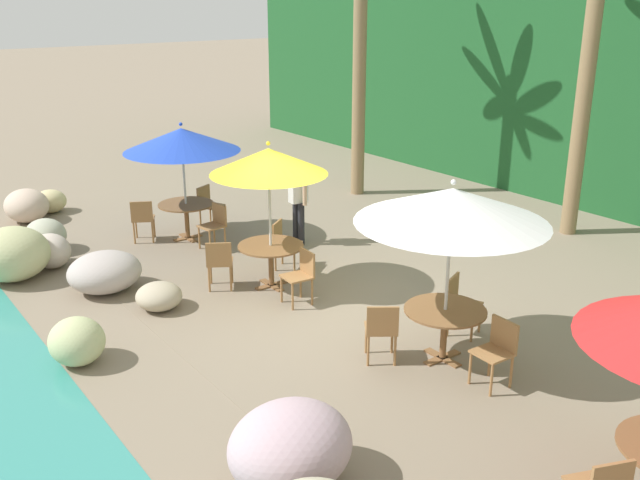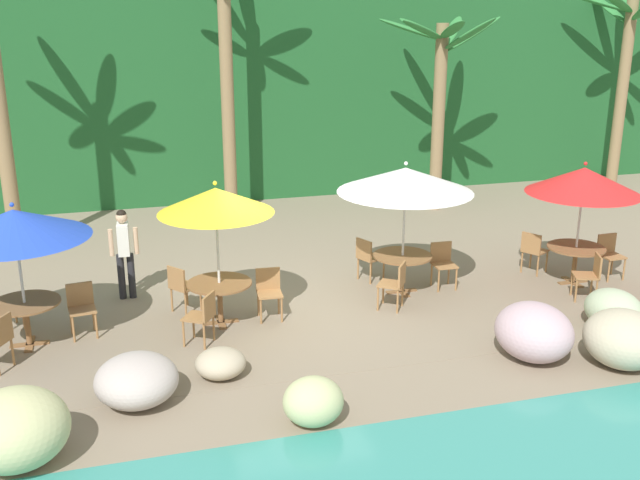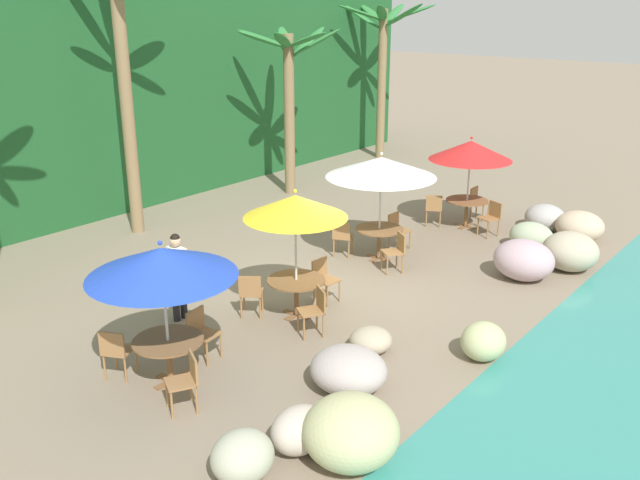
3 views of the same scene
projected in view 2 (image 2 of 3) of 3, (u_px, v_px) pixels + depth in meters
The scene contains 27 objects.
ground_plane at pixel (293, 309), 13.29m from camera, with size 120.00×120.00×0.00m, color gray.
terrace_deck at pixel (293, 309), 13.29m from camera, with size 18.00×5.20×0.01m.
foliage_backdrop at pixel (215, 87), 20.64m from camera, with size 28.00×2.40×6.00m.
rock_seawall at pixel (360, 359), 10.57m from camera, with size 15.38×2.89×0.93m.
umbrella_blue at pixel (14, 224), 11.26m from camera, with size 2.26×2.26×2.36m.
dining_table_blue at pixel (25, 310), 11.69m from camera, with size 1.10×1.10×0.74m.
chair_blue_seaward at pixel (81, 305), 12.12m from camera, with size 0.47×0.48×0.87m.
chair_blue_inland at pixel (1, 302), 12.26m from camera, with size 0.57×0.57×0.87m.
umbrella_yellow at pixel (216, 201), 12.05m from camera, with size 1.92×1.92×2.49m.
dining_table_yellow at pixel (220, 289), 12.51m from camera, with size 1.10×1.10×0.74m.
chair_yellow_seaward at pixel (269, 289), 12.79m from camera, with size 0.45×0.46×0.87m.
chair_yellow_inland at pixel (182, 285), 12.97m from camera, with size 0.59×0.59×0.87m.
chair_yellow_left at pixel (203, 315), 11.74m from camera, with size 0.59×0.58×0.87m.
umbrella_white at pixel (405, 180), 13.41m from camera, with size 2.49×2.49×2.51m.
dining_table_white at pixel (402, 261), 13.88m from camera, with size 1.10×1.10×0.74m.
chair_white_seaward at pixel (443, 261), 14.19m from camera, with size 0.43×0.44×0.87m.
chair_white_inland at pixel (368, 256), 14.48m from camera, with size 0.56×0.56×0.87m.
chair_white_left at pixel (396, 282), 13.12m from camera, with size 0.59×0.59×0.87m.
umbrella_red at pixel (584, 181), 13.91m from camera, with size 2.13×2.13×2.41m.
dining_table_red at pixel (576, 253), 14.34m from camera, with size 1.10×1.10×0.74m.
chair_red_seaward at pixel (609, 252), 14.70m from camera, with size 0.43×0.44×0.87m.
chair_red_inland at pixel (533, 249), 14.88m from camera, with size 0.58×0.58×0.87m.
chair_red_left at pixel (591, 273), 13.56m from camera, with size 0.55×0.55×0.87m.
palm_tree_second at pixel (225, 36), 17.61m from camera, with size 3.06×3.04×6.81m.
palm_tree_third at pixel (440, 76), 18.75m from camera, with size 3.13×3.20×4.96m.
palm_tree_fourth at pixel (627, 50), 20.83m from camera, with size 3.61×3.62×5.64m.
waiter_in_white at pixel (124, 248), 13.48m from camera, with size 0.52×0.35×1.70m.
Camera 2 is at (-2.86, -11.97, 5.20)m, focal length 41.68 mm.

